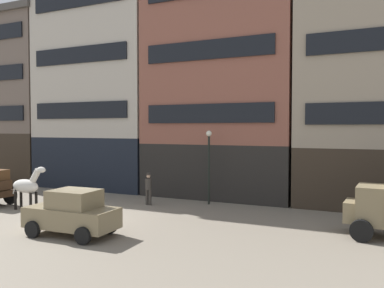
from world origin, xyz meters
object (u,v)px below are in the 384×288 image
object	(u,v)px
sedan_dark	(72,213)
pedestrian_officer	(148,187)
draft_horse	(27,186)
streetlamp_curbside	(209,157)

from	to	relation	value
sedan_dark	pedestrian_officer	xyz separation A→B (m)	(-0.56, 6.68, 0.07)
sedan_dark	pedestrian_officer	world-z (taller)	sedan_dark
draft_horse	streetlamp_curbside	world-z (taller)	streetlamp_curbside
pedestrian_officer	sedan_dark	bearing A→B (deg)	-85.23
sedan_dark	pedestrian_officer	distance (m)	6.71
sedan_dark	pedestrian_officer	size ratio (longest dim) A/B	2.09
draft_horse	sedan_dark	world-z (taller)	draft_horse
pedestrian_officer	streetlamp_curbside	xyz separation A→B (m)	(2.96, 1.58, 1.69)
draft_horse	pedestrian_officer	world-z (taller)	draft_horse
pedestrian_officer	streetlamp_curbside	distance (m)	3.76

